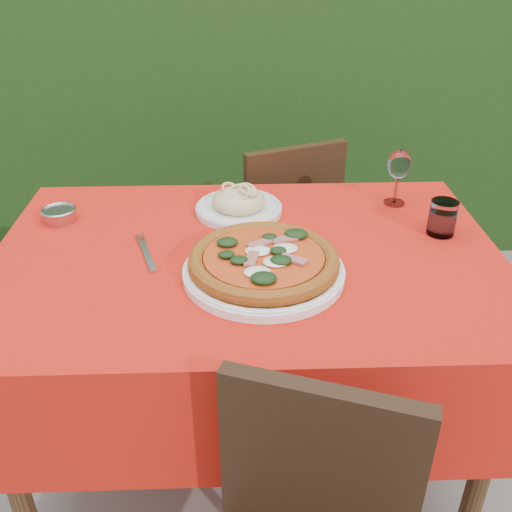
{
  "coord_description": "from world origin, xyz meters",
  "views": [
    {
      "loc": [
        -0.02,
        -1.22,
        1.45
      ],
      "look_at": [
        0.02,
        -0.05,
        0.77
      ],
      "focal_mm": 40.0,
      "sensor_mm": 36.0,
      "label": 1
    }
  ],
  "objects_px": {
    "water_glass": "(442,219)",
    "steel_ramekin": "(59,215)",
    "chair_far": "(282,229)",
    "wine_glass": "(399,167)",
    "fork": "(147,256)",
    "pasta_plate": "(239,204)",
    "pizza_plate": "(264,264)"
  },
  "relations": [
    {
      "from": "water_glass",
      "to": "steel_ramekin",
      "type": "bearing_deg",
      "value": 173.68
    },
    {
      "from": "chair_far",
      "to": "wine_glass",
      "type": "relative_size",
      "value": 5.0
    },
    {
      "from": "water_glass",
      "to": "fork",
      "type": "height_order",
      "value": "water_glass"
    },
    {
      "from": "chair_far",
      "to": "fork",
      "type": "xyz_separation_m",
      "value": [
        -0.39,
        -0.67,
        0.28
      ]
    },
    {
      "from": "fork",
      "to": "steel_ramekin",
      "type": "relative_size",
      "value": 2.44
    },
    {
      "from": "pasta_plate",
      "to": "fork",
      "type": "height_order",
      "value": "pasta_plate"
    },
    {
      "from": "pizza_plate",
      "to": "steel_ramekin",
      "type": "distance_m",
      "value": 0.62
    },
    {
      "from": "wine_glass",
      "to": "steel_ramekin",
      "type": "xyz_separation_m",
      "value": [
        -0.94,
        -0.08,
        -0.1
      ]
    },
    {
      "from": "chair_far",
      "to": "pizza_plate",
      "type": "relative_size",
      "value": 2.16
    },
    {
      "from": "pizza_plate",
      "to": "pasta_plate",
      "type": "xyz_separation_m",
      "value": [
        -0.05,
        0.34,
        -0.01
      ]
    },
    {
      "from": "pizza_plate",
      "to": "fork",
      "type": "distance_m",
      "value": 0.3
    },
    {
      "from": "pasta_plate",
      "to": "water_glass",
      "type": "xyz_separation_m",
      "value": [
        0.53,
        -0.15,
        0.02
      ]
    },
    {
      "from": "steel_ramekin",
      "to": "wine_glass",
      "type": "bearing_deg",
      "value": 4.68
    },
    {
      "from": "pizza_plate",
      "to": "fork",
      "type": "relative_size",
      "value": 1.8
    },
    {
      "from": "pizza_plate",
      "to": "wine_glass",
      "type": "bearing_deg",
      "value": 43.67
    },
    {
      "from": "pizza_plate",
      "to": "pasta_plate",
      "type": "bearing_deg",
      "value": 99.0
    },
    {
      "from": "wine_glass",
      "to": "fork",
      "type": "bearing_deg",
      "value": -157.23
    },
    {
      "from": "pasta_plate",
      "to": "steel_ramekin",
      "type": "xyz_separation_m",
      "value": [
        -0.49,
        -0.04,
        -0.01
      ]
    },
    {
      "from": "pizza_plate",
      "to": "water_glass",
      "type": "bearing_deg",
      "value": 21.99
    },
    {
      "from": "pasta_plate",
      "to": "steel_ramekin",
      "type": "distance_m",
      "value": 0.49
    },
    {
      "from": "pizza_plate",
      "to": "fork",
      "type": "bearing_deg",
      "value": 161.12
    },
    {
      "from": "pasta_plate",
      "to": "fork",
      "type": "xyz_separation_m",
      "value": [
        -0.23,
        -0.24,
        -0.02
      ]
    },
    {
      "from": "chair_far",
      "to": "water_glass",
      "type": "bearing_deg",
      "value": 100.94
    },
    {
      "from": "chair_far",
      "to": "water_glass",
      "type": "distance_m",
      "value": 0.76
    },
    {
      "from": "chair_far",
      "to": "wine_glass",
      "type": "bearing_deg",
      "value": 105.53
    },
    {
      "from": "wine_glass",
      "to": "pasta_plate",
      "type": "bearing_deg",
      "value": -174.9
    },
    {
      "from": "chair_far",
      "to": "steel_ramekin",
      "type": "bearing_deg",
      "value": 14.14
    },
    {
      "from": "pasta_plate",
      "to": "water_glass",
      "type": "distance_m",
      "value": 0.55
    },
    {
      "from": "fork",
      "to": "water_glass",
      "type": "bearing_deg",
      "value": -11.03
    },
    {
      "from": "chair_far",
      "to": "wine_glass",
      "type": "xyz_separation_m",
      "value": [
        0.29,
        -0.39,
        0.39
      ]
    },
    {
      "from": "water_glass",
      "to": "fork",
      "type": "xyz_separation_m",
      "value": [
        -0.75,
        -0.1,
        -0.04
      ]
    },
    {
      "from": "chair_far",
      "to": "steel_ramekin",
      "type": "distance_m",
      "value": 0.85
    }
  ]
}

